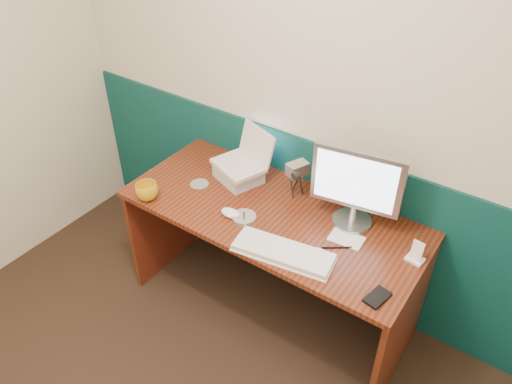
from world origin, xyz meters
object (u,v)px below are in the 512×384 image
Objects in this scene: keyboard at (283,253)px; mug at (147,191)px; laptop at (238,150)px; monitor at (357,187)px; desk at (271,263)px; camcorder at (297,179)px.

keyboard is 0.83m from mug.
laptop is 2.26× the size of mug.
mug is (-0.30, -0.42, -0.15)m from laptop.
desk is at bearing -166.59° from monitor.
camcorder reaches higher than keyboard.
laptop is (-0.32, 0.13, 0.57)m from desk.
laptop reaches higher than keyboard.
monitor is at bearing 58.81° from keyboard.
camcorder is (-0.35, 0.04, -0.12)m from monitor.
monitor reaches higher than desk.
monitor is (0.70, 0.03, 0.02)m from laptop.
desk is at bearing 122.79° from keyboard.
desk is 7.78× the size of camcorder.
keyboard is (-0.16, -0.40, -0.21)m from monitor.
desk is 0.52m from camcorder.
mug is (-0.61, -0.29, 0.42)m from desk.
keyboard is at bearing -42.90° from camcorder.
laptop is 0.62× the size of monitor.
camcorder is at bearing 164.27° from monitor.
monitor is at bearing 22.79° from desk.
mug is at bearing -105.03° from laptop.
keyboard reaches higher than desk.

